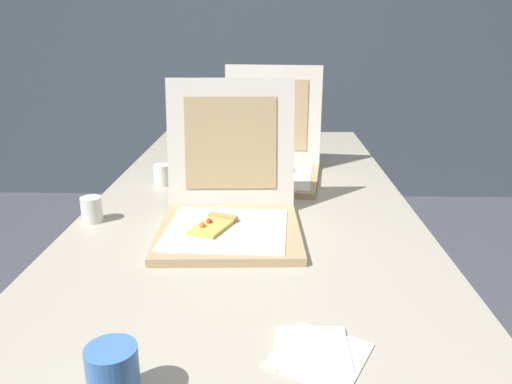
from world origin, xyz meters
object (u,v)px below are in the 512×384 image
Objects in this scene: pizza_box_front at (229,210)px; cup_printed_front at (113,375)px; cup_white_mid at (162,175)px; napkin_pile at (317,352)px; cup_white_near_left at (92,209)px; table at (252,207)px; pizza_box_middle at (267,163)px.

cup_printed_front is at bearing -102.23° from pizza_box_front.
cup_white_mid is 0.37× the size of napkin_pile.
cup_white_near_left is (-0.13, -0.36, 0.00)m from cup_white_mid.
pizza_box_front is at bearing 109.51° from napkin_pile.
cup_white_mid and cup_white_near_left have the same top height.
table is 1.00m from cup_printed_front.
pizza_box_front is at bearing -94.32° from pizza_box_middle.
pizza_box_front is at bearing -6.69° from cup_white_near_left.
cup_white_mid is 1.06m from napkin_pile.
cup_white_mid is 1.00× the size of cup_white_near_left.
pizza_box_front reaches higher than table.
pizza_box_front is 0.40m from cup_white_near_left.
cup_printed_front is (0.28, -0.72, 0.01)m from cup_white_near_left.
cup_printed_front is 0.47× the size of napkin_pile.
cup_white_near_left reaches higher than table.
pizza_box_front is 4.85× the size of cup_printed_front.
cup_white_mid is at bearing 121.05° from pizza_box_front.
cup_white_mid is 0.79× the size of cup_printed_front.
cup_white_near_left is (-0.40, 0.05, -0.02)m from pizza_box_front.
cup_printed_front is at bearing -68.67° from cup_white_near_left.
pizza_box_front is 1.00× the size of pizza_box_middle.
cup_white_near_left reaches higher than napkin_pile.
cup_white_mid is 0.38m from cup_white_near_left.
cup_white_mid is at bearing -157.81° from pizza_box_middle.
table is at bearing 78.36° from pizza_box_front.
pizza_box_front reaches higher than napkin_pile.
pizza_box_front is 6.14× the size of cup_white_mid.
cup_printed_front is at bearing -157.95° from napkin_pile.
pizza_box_middle reaches higher than cup_white_near_left.
table is 22.93× the size of cup_printed_front.
pizza_box_middle reaches higher than table.
pizza_box_middle is 4.83× the size of cup_printed_front.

